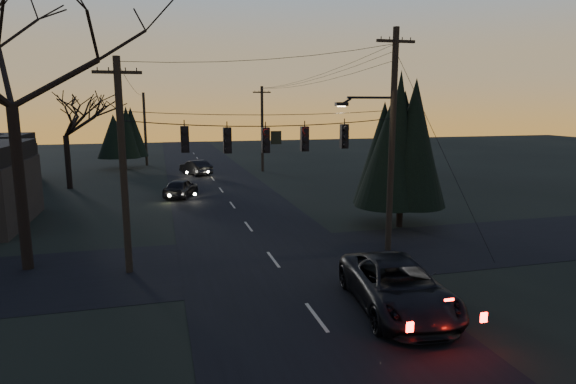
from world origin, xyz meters
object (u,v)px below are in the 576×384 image
object	(u,v)px
evergreen_right	(403,144)
utility_pole_right	(388,250)
bare_tree_left	(5,36)
sedan_oncoming_a	(181,188)
utility_pole_left	(130,272)
utility_pole_far_l	(147,165)
sedan_oncoming_b	(196,168)
utility_pole_far_r	(263,171)
suv_near	(397,286)

from	to	relation	value
evergreen_right	utility_pole_right	bearing A→B (deg)	-124.16
bare_tree_left	sedan_oncoming_a	size ratio (longest dim) A/B	3.28
utility_pole_left	utility_pole_far_l	distance (m)	36.00
utility_pole_right	sedan_oncoming_b	xyz separation A→B (m)	(-6.78, 27.25, 0.70)
utility_pole_far_l	sedan_oncoming_a	bearing A→B (deg)	-82.07
utility_pole_far_r	sedan_oncoming_b	world-z (taller)	utility_pole_far_r
bare_tree_left	sedan_oncoming_b	size ratio (longest dim) A/B	3.12
bare_tree_left	utility_pole_left	bearing A→B (deg)	-20.35
utility_pole_far_r	suv_near	distance (m)	34.22
suv_near	sedan_oncoming_a	xyz separation A→B (m)	(-5.95, 22.00, -0.12)
utility_pole_left	evergreen_right	world-z (taller)	evergreen_right
utility_pole_right	sedan_oncoming_a	size ratio (longest dim) A/B	2.48
utility_pole_far_r	sedan_oncoming_b	distance (m)	6.86
utility_pole_right	utility_pole_far_r	size ratio (longest dim) A/B	1.18
utility_pole_far_r	suv_near	xyz separation A→B (m)	(-2.75, -34.10, 0.81)
utility_pole_far_l	evergreen_right	distance (m)	35.40
utility_pole_far_l	utility_pole_left	bearing A→B (deg)	-90.00
suv_near	sedan_oncoming_b	xyz separation A→B (m)	(-4.03, 33.35, -0.11)
utility_pole_far_l	suv_near	world-z (taller)	utility_pole_far_l
utility_pole_right	suv_near	size ratio (longest dim) A/B	1.72
utility_pole_far_l	evergreen_right	world-z (taller)	evergreen_right
bare_tree_left	sedan_oncoming_a	xyz separation A→B (m)	(6.88, 14.39, -8.57)
sedan_oncoming_a	evergreen_right	bearing A→B (deg)	155.03
utility_pole_far_l	sedan_oncoming_b	world-z (taller)	utility_pole_far_l
utility_pole_left	evergreen_right	size ratio (longest dim) A/B	1.06
bare_tree_left	sedan_oncoming_b	xyz separation A→B (m)	(8.80, 25.74, -8.56)
utility_pole_left	sedan_oncoming_b	size ratio (longest dim) A/B	2.00
utility_pole_left	sedan_oncoming_a	bearing A→B (deg)	80.01
utility_pole_far_r	bare_tree_left	world-z (taller)	bare_tree_left
bare_tree_left	sedan_oncoming_b	world-z (taller)	bare_tree_left
sedan_oncoming_b	utility_pole_far_l	bearing A→B (deg)	-84.95
utility_pole_left	evergreen_right	bearing A→B (deg)	15.32
utility_pole_left	utility_pole_far_l	bearing A→B (deg)	90.00
evergreen_right	suv_near	xyz separation A→B (m)	(-5.37, -9.97, -3.79)
utility_pole_right	suv_near	xyz separation A→B (m)	(-2.75, -6.10, 0.81)
utility_pole_far_r	bare_tree_left	xyz separation A→B (m)	(-15.58, -26.49, 9.26)
sedan_oncoming_a	bare_tree_left	bearing A→B (deg)	86.21
utility_pole_far_r	sedan_oncoming_a	bearing A→B (deg)	-125.71
utility_pole_far_r	sedan_oncoming_a	size ratio (longest dim) A/B	2.11
utility_pole_far_l	sedan_oncoming_a	world-z (taller)	utility_pole_far_l
utility_pole_right	utility_pole_far_l	bearing A→B (deg)	107.72
utility_pole_far_r	utility_pole_far_l	world-z (taller)	utility_pole_far_r
utility_pole_far_l	evergreen_right	bearing A→B (deg)	-66.27
utility_pole_left	bare_tree_left	size ratio (longest dim) A/B	0.64
utility_pole_left	sedan_oncoming_a	distance (m)	16.16
utility_pole_right	sedan_oncoming_a	xyz separation A→B (m)	(-8.70, 15.90, 0.69)
sedan_oncoming_b	evergreen_right	bearing A→B (deg)	88.62
utility_pole_left	sedan_oncoming_b	xyz separation A→B (m)	(4.72, 27.25, 0.70)
utility_pole_right	sedan_oncoming_b	size ratio (longest dim) A/B	2.35
evergreen_right	utility_pole_left	bearing A→B (deg)	-164.68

